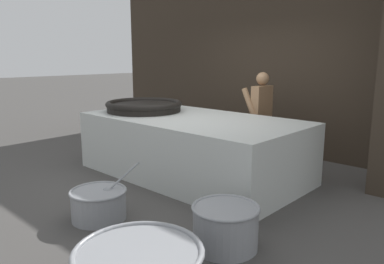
# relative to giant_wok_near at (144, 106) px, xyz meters

# --- Properties ---
(ground_plane) EXTENTS (60.00, 60.00, 0.00)m
(ground_plane) POSITION_rel_giant_wok_near_xyz_m (1.01, 0.09, -1.00)
(ground_plane) COLOR #474442
(back_wall) EXTENTS (8.38, 0.24, 4.12)m
(back_wall) POSITION_rel_giant_wok_near_xyz_m (1.01, 2.39, 1.06)
(back_wall) COLOR #382D23
(back_wall) RESTS_ON ground_plane
(hearth_platform) EXTENTS (3.38, 1.79, 0.91)m
(hearth_platform) POSITION_rel_giant_wok_near_xyz_m (1.01, 0.09, -0.54)
(hearth_platform) COLOR silver
(hearth_platform) RESTS_ON ground_plane
(giant_wok_near) EXTENTS (1.27, 1.27, 0.17)m
(giant_wok_near) POSITION_rel_giant_wok_near_xyz_m (0.00, 0.00, 0.00)
(giant_wok_near) COLOR black
(giant_wok_near) RESTS_ON hearth_platform
(cook) EXTENTS (0.36, 0.57, 1.55)m
(cook) POSITION_rel_giant_wok_near_xyz_m (1.39, 1.40, -0.16)
(cook) COLOR #9E7551
(cook) RESTS_ON ground_plane
(prep_bowl_vegetables) EXTENTS (0.64, 0.81, 0.60)m
(prep_bowl_vegetables) POSITION_rel_giant_wok_near_xyz_m (1.33, -1.80, -0.81)
(prep_bowl_vegetables) COLOR gray
(prep_bowl_vegetables) RESTS_ON ground_plane
(prep_bowl_meat) EXTENTS (0.66, 0.66, 0.42)m
(prep_bowl_meat) POSITION_rel_giant_wok_near_xyz_m (2.78, -1.34, -0.77)
(prep_bowl_meat) COLOR gray
(prep_bowl_meat) RESTS_ON ground_plane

